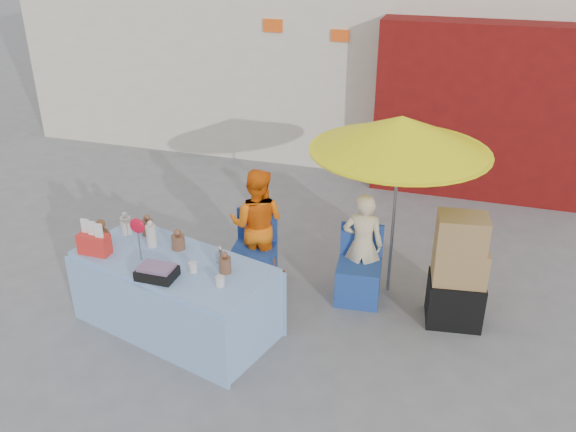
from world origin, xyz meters
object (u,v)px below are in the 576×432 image
(chair_left, at_px, (254,262))
(chair_right, at_px, (358,279))
(market_table, at_px, (175,293))
(vendor_beige, at_px, (363,245))
(box_stack, at_px, (458,274))
(vendor_orange, at_px, (257,224))
(umbrella, at_px, (401,135))

(chair_left, bearing_deg, chair_right, -5.87)
(chair_left, distance_m, chair_right, 1.25)
(market_table, relative_size, vendor_beige, 1.84)
(chair_right, distance_m, vendor_beige, 0.39)
(box_stack, bearing_deg, vendor_orange, 173.79)
(vendor_beige, xyz_separation_m, box_stack, (1.05, -0.25, -0.04))
(chair_left, height_order, vendor_beige, vendor_beige)
(market_table, distance_m, vendor_orange, 1.33)
(chair_right, relative_size, umbrella, 0.41)
(umbrella, bearing_deg, vendor_beige, -153.43)
(market_table, bearing_deg, chair_right, 47.78)
(umbrella, bearing_deg, chair_right, -136.69)
(market_table, bearing_deg, vendor_orange, 84.46)
(vendor_beige, height_order, box_stack, box_stack)
(chair_left, xyz_separation_m, vendor_orange, (0.00, 0.13, 0.43))
(vendor_orange, bearing_deg, chair_left, 83.44)
(market_table, xyz_separation_m, chair_left, (0.47, 1.08, -0.16))
(umbrella, xyz_separation_m, box_stack, (0.75, -0.40, -1.31))
(box_stack, bearing_deg, chair_right, 173.72)
(market_table, bearing_deg, chair_left, 82.20)
(market_table, height_order, umbrella, umbrella)
(market_table, height_order, box_stack, market_table)
(chair_right, distance_m, box_stack, 1.11)
(vendor_orange, height_order, box_stack, vendor_orange)
(chair_right, xyz_separation_m, vendor_beige, (0.00, 0.13, 0.37))
(market_table, xyz_separation_m, vendor_orange, (0.47, 1.22, 0.27))
(market_table, distance_m, box_stack, 2.94)
(vendor_beige, height_order, umbrella, umbrella)
(market_table, height_order, chair_right, market_table)
(chair_right, relative_size, box_stack, 0.68)
(umbrella, distance_m, box_stack, 1.56)
(chair_left, height_order, vendor_orange, vendor_orange)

